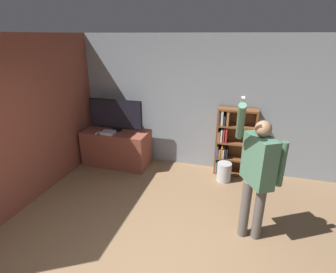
{
  "coord_description": "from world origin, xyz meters",
  "views": [
    {
      "loc": [
        0.9,
        -1.94,
        2.67
      ],
      "look_at": [
        -0.2,
        1.9,
        1.1
      ],
      "focal_mm": 28.0,
      "sensor_mm": 36.0,
      "label": 1
    }
  ],
  "objects_px": {
    "person": "(258,170)",
    "bookshelf": "(231,142)",
    "game_console": "(108,133)",
    "waste_bin": "(224,172)",
    "television": "(116,115)"
  },
  "relations": [
    {
      "from": "person",
      "to": "bookshelf",
      "type": "bearing_deg",
      "value": 163.0
    },
    {
      "from": "game_console",
      "to": "waste_bin",
      "type": "bearing_deg",
      "value": 2.24
    },
    {
      "from": "television",
      "to": "person",
      "type": "relative_size",
      "value": 0.58
    },
    {
      "from": "waste_bin",
      "to": "bookshelf",
      "type": "bearing_deg",
      "value": 78.11
    },
    {
      "from": "game_console",
      "to": "waste_bin",
      "type": "height_order",
      "value": "game_console"
    },
    {
      "from": "television",
      "to": "bookshelf",
      "type": "xyz_separation_m",
      "value": [
        2.38,
        0.21,
        -0.43
      ]
    },
    {
      "from": "game_console",
      "to": "person",
      "type": "distance_m",
      "value": 3.17
    },
    {
      "from": "television",
      "to": "waste_bin",
      "type": "xyz_separation_m",
      "value": [
        2.31,
        -0.14,
        -0.92
      ]
    },
    {
      "from": "person",
      "to": "waste_bin",
      "type": "height_order",
      "value": "person"
    },
    {
      "from": "television",
      "to": "bookshelf",
      "type": "bearing_deg",
      "value": 5.1
    },
    {
      "from": "television",
      "to": "game_console",
      "type": "xyz_separation_m",
      "value": [
        -0.08,
        -0.23,
        -0.32
      ]
    },
    {
      "from": "game_console",
      "to": "bookshelf",
      "type": "bearing_deg",
      "value": 10.3
    },
    {
      "from": "bookshelf",
      "to": "waste_bin",
      "type": "bearing_deg",
      "value": -101.89
    },
    {
      "from": "television",
      "to": "game_console",
      "type": "bearing_deg",
      "value": -108.84
    },
    {
      "from": "bookshelf",
      "to": "person",
      "type": "height_order",
      "value": "person"
    }
  ]
}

